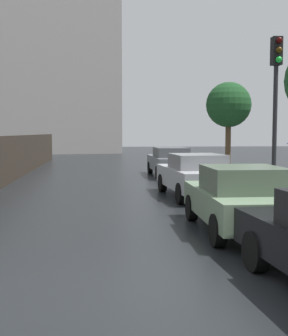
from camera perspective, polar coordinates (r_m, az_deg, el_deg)
ground at (r=6.03m, az=-1.26°, el=-16.39°), size 120.00×120.00×0.00m
car_green_near_kerb at (r=9.85m, az=12.29°, el=-3.85°), size 1.88×3.88×1.43m
car_grey_mid_road at (r=21.84m, az=3.34°, el=0.88°), size 1.84×4.49×1.42m
car_silver_behind_camera at (r=14.85m, az=6.60°, el=-0.88°), size 2.07×4.29×1.44m
traffic_light at (r=12.70m, az=16.56°, el=9.55°), size 0.26×0.39×4.57m
street_tree_near at (r=25.68m, az=10.80°, el=7.90°), size 2.53×2.53×4.97m
distant_tower at (r=50.07m, az=-11.98°, el=18.48°), size 14.70×11.41×32.77m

